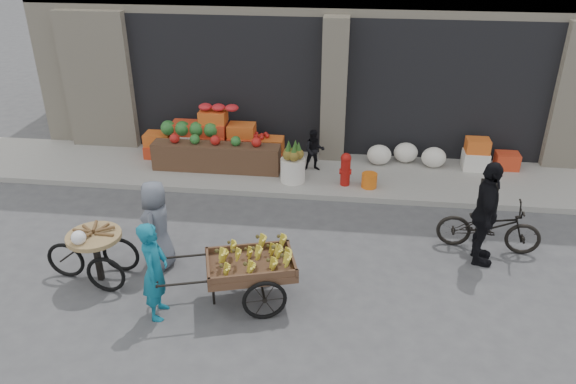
# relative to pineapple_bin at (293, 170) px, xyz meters

# --- Properties ---
(ground) EXTENTS (80.00, 80.00, 0.00)m
(ground) POSITION_rel_pineapple_bin_xyz_m (0.75, -3.60, -0.37)
(ground) COLOR #424244
(ground) RESTS_ON ground
(sidewalk) EXTENTS (18.00, 2.20, 0.12)m
(sidewalk) POSITION_rel_pineapple_bin_xyz_m (0.75, 0.50, -0.31)
(sidewalk) COLOR gray
(sidewalk) RESTS_ON ground
(fruit_display) EXTENTS (3.10, 1.12, 1.24)m
(fruit_display) POSITION_rel_pineapple_bin_xyz_m (-1.73, 0.78, 0.30)
(fruit_display) COLOR red
(fruit_display) RESTS_ON sidewalk
(pineapple_bin) EXTENTS (0.52, 0.52, 0.50)m
(pineapple_bin) POSITION_rel_pineapple_bin_xyz_m (0.00, 0.00, 0.00)
(pineapple_bin) COLOR silver
(pineapple_bin) RESTS_ON sidewalk
(fire_hydrant) EXTENTS (0.22, 0.22, 0.71)m
(fire_hydrant) POSITION_rel_pineapple_bin_xyz_m (1.10, -0.05, 0.13)
(fire_hydrant) COLOR #A5140F
(fire_hydrant) RESTS_ON sidewalk
(orange_bucket) EXTENTS (0.32, 0.32, 0.30)m
(orange_bucket) POSITION_rel_pineapple_bin_xyz_m (1.60, -0.10, -0.10)
(orange_bucket) COLOR orange
(orange_bucket) RESTS_ON sidewalk
(right_bay_goods) EXTENTS (3.35, 0.60, 0.70)m
(right_bay_goods) POSITION_rel_pineapple_bin_xyz_m (3.36, 1.10, 0.04)
(right_bay_goods) COLOR silver
(right_bay_goods) RESTS_ON sidewalk
(seated_person) EXTENTS (0.51, 0.43, 0.93)m
(seated_person) POSITION_rel_pineapple_bin_xyz_m (0.40, 0.60, 0.21)
(seated_person) COLOR black
(seated_person) RESTS_ON sidewalk
(banana_cart) EXTENTS (2.34, 1.44, 0.92)m
(banana_cart) POSITION_rel_pineapple_bin_xyz_m (-0.22, -3.94, 0.30)
(banana_cart) COLOR #523424
(banana_cart) RESTS_ON ground
(vendor_woman) EXTENTS (0.40, 0.58, 1.52)m
(vendor_woman) POSITION_rel_pineapple_bin_xyz_m (-1.46, -4.40, 0.39)
(vendor_woman) COLOR #116682
(vendor_woman) RESTS_ON ground
(tricycle_cart) EXTENTS (1.43, 0.86, 0.95)m
(tricycle_cart) POSITION_rel_pineapple_bin_xyz_m (-2.67, -3.69, 0.20)
(tricycle_cart) COLOR #9E7F51
(tricycle_cart) RESTS_ON ground
(vendor_grey) EXTENTS (0.49, 0.74, 1.52)m
(vendor_grey) POSITION_rel_pineapple_bin_xyz_m (-1.83, -3.18, 0.39)
(vendor_grey) COLOR slate
(vendor_grey) RESTS_ON ground
(bicycle) EXTENTS (1.77, 0.80, 0.90)m
(bicycle) POSITION_rel_pineapple_bin_xyz_m (3.60, -2.04, 0.08)
(bicycle) COLOR black
(bicycle) RESTS_ON ground
(cyclist) EXTENTS (0.56, 1.10, 1.80)m
(cyclist) POSITION_rel_pineapple_bin_xyz_m (3.40, -2.44, 0.53)
(cyclist) COLOR black
(cyclist) RESTS_ON ground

